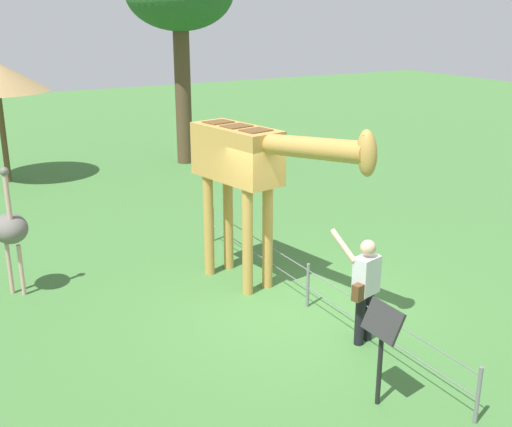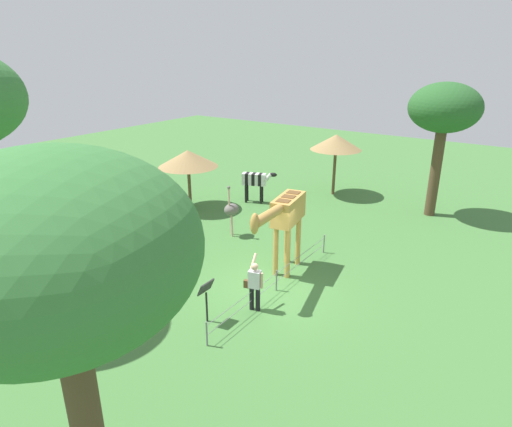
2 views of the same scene
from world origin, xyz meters
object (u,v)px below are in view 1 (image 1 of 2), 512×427
object	(u,v)px
visitor	(365,285)
ostrich	(10,229)
info_sign	(382,335)
giraffe	(249,165)

from	to	relation	value
visitor	ostrich	size ratio (longest dim) A/B	0.74
info_sign	ostrich	bearing A→B (deg)	-149.05
giraffe	info_sign	xyz separation A→B (m)	(3.80, -0.31, -1.23)
ostrich	info_sign	xyz separation A→B (m)	(5.45, 3.27, -0.23)
giraffe	ostrich	size ratio (longest dim) A/B	1.71
visitor	info_sign	xyz separation A→B (m)	(1.29, -0.79, 0.05)
giraffe	ostrich	world-z (taller)	giraffe
giraffe	info_sign	world-z (taller)	giraffe
ostrich	visitor	bearing A→B (deg)	44.29
ostrich	giraffe	bearing A→B (deg)	65.23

